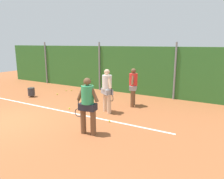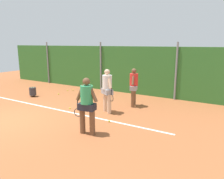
% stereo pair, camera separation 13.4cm
% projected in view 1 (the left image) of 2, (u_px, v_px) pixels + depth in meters
% --- Properties ---
extents(ground_plane, '(25.86, 25.86, 0.00)m').
position_uv_depth(ground_plane, '(45.00, 108.00, 9.67)').
color(ground_plane, '#A85B33').
extents(hedge_fence_backdrop, '(15.87, 0.25, 2.68)m').
position_uv_depth(hedge_fence_backdrop, '(101.00, 68.00, 13.32)').
color(hedge_fence_backdrop, '#33702D').
rests_on(hedge_fence_backdrop, ground_plane).
extents(fence_post_left, '(0.10, 0.10, 2.92)m').
position_uv_depth(fence_post_left, '(46.00, 63.00, 15.38)').
color(fence_post_left, gray).
rests_on(fence_post_left, ground_plane).
extents(fence_post_center, '(0.10, 0.10, 2.92)m').
position_uv_depth(fence_post_center, '(99.00, 66.00, 13.14)').
color(fence_post_center, gray).
rests_on(fence_post_center, ground_plane).
extents(fence_post_right, '(0.10, 0.10, 2.92)m').
position_uv_depth(fence_post_right, '(175.00, 71.00, 10.90)').
color(fence_post_right, gray).
rests_on(fence_post_right, ground_plane).
extents(court_baseline_paint, '(11.60, 0.10, 0.01)m').
position_uv_depth(court_baseline_paint, '(46.00, 108.00, 9.73)').
color(court_baseline_paint, white).
rests_on(court_baseline_paint, ground_plane).
extents(player_foreground_near, '(0.82, 0.39, 1.83)m').
position_uv_depth(player_foreground_near, '(88.00, 103.00, 6.72)').
color(player_foreground_near, brown).
rests_on(player_foreground_near, ground_plane).
extents(player_midcourt, '(0.75, 0.55, 1.83)m').
position_uv_depth(player_midcourt, '(107.00, 89.00, 8.86)').
color(player_midcourt, beige).
rests_on(player_midcourt, ground_plane).
extents(player_backcourt_far, '(0.44, 0.71, 1.75)m').
position_uv_depth(player_backcourt_far, '(133.00, 85.00, 9.79)').
color(player_backcourt_far, brown).
rests_on(player_backcourt_far, ground_plane).
extents(ball_hopper, '(0.36, 0.36, 0.51)m').
position_uv_depth(ball_hopper, '(31.00, 92.00, 11.63)').
color(ball_hopper, '#2D2D33').
rests_on(ball_hopper, ground_plane).
extents(tennis_ball_0, '(0.07, 0.07, 0.07)m').
position_uv_depth(tennis_ball_0, '(57.00, 94.00, 12.13)').
color(tennis_ball_0, '#CCDB33').
rests_on(tennis_ball_0, ground_plane).
extents(tennis_ball_1, '(0.07, 0.07, 0.07)m').
position_uv_depth(tennis_ball_1, '(66.00, 90.00, 13.09)').
color(tennis_ball_1, '#CCDB33').
rests_on(tennis_ball_1, ground_plane).
extents(tennis_ball_2, '(0.07, 0.07, 0.07)m').
position_uv_depth(tennis_ball_2, '(109.00, 121.00, 7.97)').
color(tennis_ball_2, '#CCDB33').
rests_on(tennis_ball_2, ground_plane).
extents(tennis_ball_3, '(0.07, 0.07, 0.07)m').
position_uv_depth(tennis_ball_3, '(72.00, 90.00, 13.21)').
color(tennis_ball_3, '#CCDB33').
rests_on(tennis_ball_3, ground_plane).
extents(tennis_ball_4, '(0.07, 0.07, 0.07)m').
position_uv_depth(tennis_ball_4, '(69.00, 108.00, 9.50)').
color(tennis_ball_4, '#CCDB33').
rests_on(tennis_ball_4, ground_plane).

